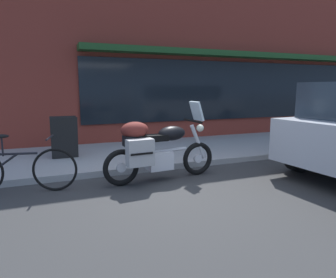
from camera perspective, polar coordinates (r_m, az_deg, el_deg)
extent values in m
plane|color=#303030|center=(5.02, 1.22, -9.35)|extent=(80.00, 80.00, 0.00)
cube|color=maroon|center=(11.68, 21.01, 17.88)|extent=(19.72, 0.35, 6.89)
cube|color=black|center=(11.39, 21.14, 8.52)|extent=(13.81, 0.06, 1.80)
cube|color=#1E471E|center=(11.28, 22.26, 14.06)|extent=(13.81, 0.60, 0.16)
torus|color=black|center=(5.76, 5.61, -3.68)|extent=(0.63, 0.14, 0.63)
cylinder|color=silver|center=(5.76, 5.61, -3.68)|extent=(0.16, 0.07, 0.16)
torus|color=black|center=(5.15, -8.80, -5.34)|extent=(0.63, 0.14, 0.63)
cylinder|color=silver|center=(5.15, -8.80, -5.34)|extent=(0.16, 0.07, 0.16)
cube|color=silver|center=(5.38, -1.67, -4.04)|extent=(0.46, 0.33, 0.32)
cylinder|color=silver|center=(5.37, -1.19, -2.22)|extent=(0.98, 0.13, 0.06)
ellipsoid|color=black|center=(5.40, 0.72, 1.09)|extent=(0.54, 0.32, 0.26)
cube|color=black|center=(5.23, -3.38, 0.14)|extent=(0.62, 0.28, 0.11)
cube|color=black|center=(5.12, -6.78, -0.34)|extent=(0.30, 0.24, 0.18)
cylinder|color=silver|center=(5.70, 5.67, -0.55)|extent=(0.35, 0.10, 0.67)
cylinder|color=black|center=(5.58, 4.68, 3.41)|extent=(0.08, 0.62, 0.04)
cube|color=silver|center=(5.61, 5.41, 5.27)|extent=(0.17, 0.33, 0.35)
sphere|color=#EAEACC|center=(5.68, 6.05, 2.07)|extent=(0.14, 0.14, 0.14)
cube|color=#9E9E9E|center=(4.95, -5.27, -2.56)|extent=(0.45, 0.23, 0.44)
cube|color=black|center=(4.84, -4.90, -2.81)|extent=(0.37, 0.04, 0.03)
ellipsoid|color=#591E19|center=(5.11, -6.30, 1.69)|extent=(0.50, 0.36, 0.28)
torus|color=black|center=(5.16, -20.49, -5.43)|extent=(0.69, 0.18, 0.69)
cylinder|color=black|center=(5.23, -26.59, -2.50)|extent=(0.60, 0.16, 0.04)
cylinder|color=black|center=(5.33, -28.72, -4.22)|extent=(0.47, 0.13, 0.34)
cylinder|color=black|center=(5.27, -28.74, -1.26)|extent=(0.03, 0.03, 0.30)
ellipsoid|color=black|center=(5.25, -28.87, 0.46)|extent=(0.24, 0.14, 0.06)
cylinder|color=black|center=(5.07, -21.39, 0.25)|extent=(0.13, 0.48, 0.03)
cylinder|color=black|center=(6.51, 23.49, -2.74)|extent=(0.67, 0.27, 0.66)
cube|color=black|center=(6.83, -18.88, 0.15)|extent=(0.55, 0.19, 0.90)
cube|color=black|center=(7.04, -18.98, 0.42)|extent=(0.55, 0.19, 0.90)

